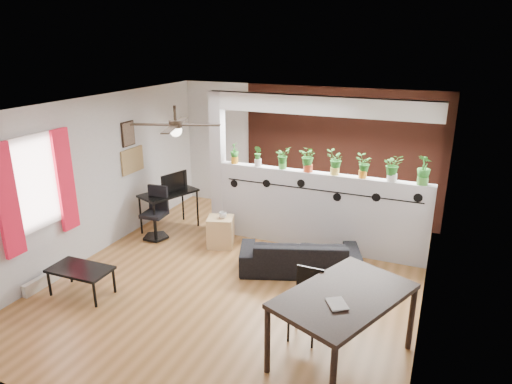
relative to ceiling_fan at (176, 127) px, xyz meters
name	(u,v)px	position (x,y,z in m)	size (l,w,h in m)	color
room_shell	(239,197)	(0.80, 0.30, -1.01)	(6.30, 7.10, 2.90)	brown
partition_wall	(319,211)	(1.60, 1.80, -1.64)	(3.60, 0.18, 1.35)	#BCBCC1
ceiling_header	(324,106)	(1.60, 1.80, 0.14)	(3.60, 0.18, 0.30)	white
pier_column	(218,164)	(-0.31, 1.80, -1.01)	(0.22, 0.20, 2.60)	#BCBCC1
brick_panel	(341,156)	(1.60, 3.27, -1.01)	(3.90, 0.05, 2.60)	#AC4832
vine_decal	(319,190)	(1.60, 1.70, -1.23)	(3.31, 0.01, 0.30)	black
window_assembly	(36,186)	(-1.76, -0.90, -0.81)	(0.09, 1.30, 1.55)	white
baseboard_heater	(52,276)	(-1.74, -0.90, -2.22)	(0.08, 1.00, 0.18)	silver
corkboard	(132,160)	(-1.78, 1.25, -0.96)	(0.03, 0.60, 0.45)	olive
framed_art	(128,134)	(-1.78, 1.20, -0.46)	(0.03, 0.34, 0.44)	#8C7259
ceiling_fan	(176,127)	(0.00, 0.00, 0.00)	(1.19, 1.19, 0.43)	black
potted_plant_0	(234,152)	(0.02, 1.80, -0.77)	(0.17, 0.20, 0.37)	#C68017
potted_plant_1	(258,155)	(0.47, 1.80, -0.77)	(0.22, 0.21, 0.36)	silver
potted_plant_2	(283,157)	(0.92, 1.80, -0.76)	(0.21, 0.23, 0.38)	green
potted_plant_3	(308,158)	(1.37, 1.80, -0.74)	(0.26, 0.23, 0.43)	#C84320
potted_plant_4	(335,162)	(1.83, 1.80, -0.75)	(0.26, 0.26, 0.41)	#EDCB53
potted_plant_5	(363,165)	(2.28, 1.80, -0.76)	(0.21, 0.18, 0.38)	orange
potted_plant_6	(393,167)	(2.73, 1.80, -0.74)	(0.26, 0.23, 0.43)	silver
potted_plant_7	(424,169)	(3.18, 1.80, -0.72)	(0.30, 0.28, 0.45)	#438731
sofa	(300,255)	(1.56, 0.89, -2.06)	(1.75, 0.69, 0.51)	black
cube_shelf	(221,232)	(0.02, 1.19, -2.05)	(0.44, 0.39, 0.53)	tan
cup	(223,215)	(0.07, 1.19, -1.73)	(0.14, 0.14, 0.11)	gray
computer_desk	(169,196)	(-1.19, 1.46, -1.63)	(0.89, 1.17, 0.75)	black
monitor	(173,185)	(-1.19, 1.61, -1.47)	(0.06, 0.33, 0.19)	black
office_chair	(156,216)	(-1.21, 1.06, -1.90)	(0.49, 0.49, 0.94)	black
dining_table	(344,301)	(2.63, -0.94, -1.55)	(1.49, 1.81, 0.85)	black
book	(329,305)	(2.53, -1.24, -1.45)	(0.18, 0.25, 0.02)	gray
folding_chair	(307,297)	(2.13, -0.63, -1.80)	(0.36, 0.36, 0.88)	black
coffee_table	(80,271)	(-1.07, -0.98, -1.95)	(0.88, 0.50, 0.41)	black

